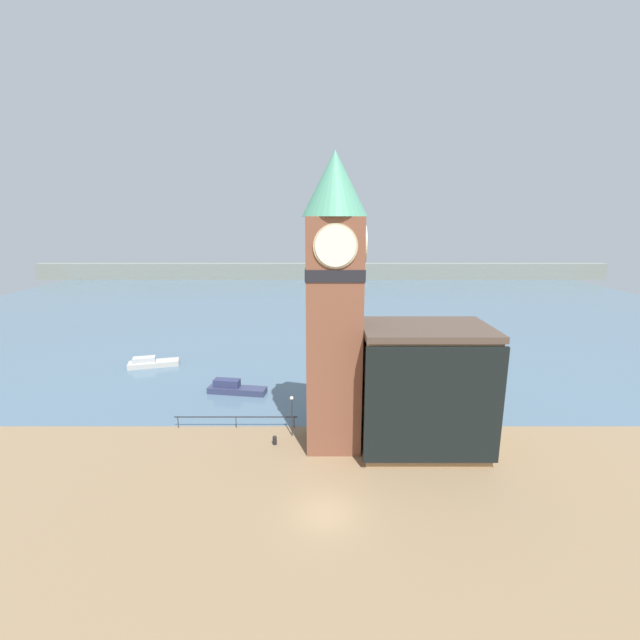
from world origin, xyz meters
The scene contains 10 objects.
ground_plane centered at (0.00, 0.00, 0.00)m, with size 160.00×160.00×0.00m, color #846B4C.
water centered at (0.00, 71.88, 0.00)m, with size 160.00×120.00×0.00m.
far_shoreline centered at (0.00, 111.88, 2.50)m, with size 180.00×3.00×5.00m.
pier_railing centered at (-8.00, 11.63, 0.96)m, with size 11.11×0.08×1.09m.
clock_tower centered at (0.71, 8.90, 12.35)m, with size 4.93×4.93×23.33m.
pier_building centered at (7.91, 8.24, 5.19)m, with size 10.13×6.90×10.33m.
boat_near centered at (-9.71, 19.63, 0.55)m, with size 6.50×2.51×1.52m.
boat_far centered at (-22.10, 28.42, 0.47)m, with size 6.49×3.59×1.27m.
mooring_bollard_near centered at (-4.20, 8.68, 0.43)m, with size 0.36×0.36×0.80m.
lamp_post centered at (-2.82, 10.13, 2.61)m, with size 0.32×0.32×3.69m.
Camera 1 is at (-0.40, -23.88, 18.35)m, focal length 24.00 mm.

